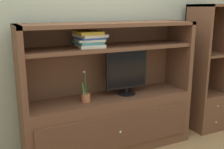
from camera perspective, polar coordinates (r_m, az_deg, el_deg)
The scene contains 7 objects.
painted_rear_wall at distance 3.04m, azimuth -3.32°, elevation 11.60°, with size 6.00×0.10×2.80m, color #ADB29E.
media_console at distance 2.92m, azimuth -0.47°, elevation -7.47°, with size 1.83×0.48×1.38m.
tv_monitor at distance 2.88m, azimuth 3.15°, elevation 0.58°, with size 0.48×0.20×0.48m.
potted_plant at distance 2.70m, azimuth -5.58°, elevation -4.72°, with size 0.09×0.12×0.32m.
magazine_stack at distance 2.65m, azimuth -4.92°, elevation 7.50°, with size 0.30×0.34×0.16m.
bookshelf_tall at distance 3.66m, azimuth 19.08°, elevation -2.70°, with size 0.43×0.45×1.57m.
upright_book_row at distance 3.46m, azimuth 18.69°, elevation 6.11°, with size 0.11×0.16×0.25m.
Camera 1 is at (-1.15, -2.06, 1.52)m, focal length 43.12 mm.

